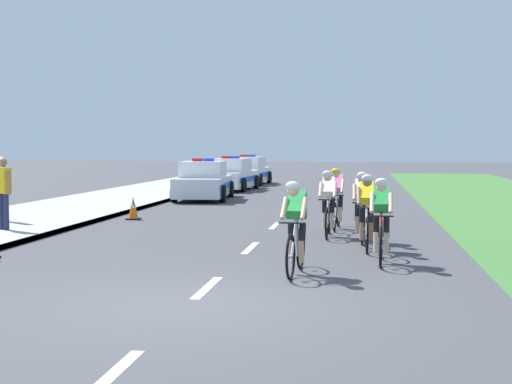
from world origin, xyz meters
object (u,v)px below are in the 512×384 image
Objects in this scene: cyclist_third at (367,211)px; traffic_cone_mid at (133,209)px; cyclist_fifth at (328,203)px; cyclist_sixth at (337,198)px; police_car_third at (248,172)px; cyclist_lead at (296,226)px; police_car_nearest at (204,182)px; cyclist_second at (381,219)px; spectator_back at (2,184)px; spectator_middle at (3,189)px; cyclist_fourth at (362,206)px; police_car_second at (231,176)px.

cyclist_third reaches higher than traffic_cone_mid.
cyclist_third and cyclist_fifth have the same top height.
cyclist_sixth is at bearing -13.46° from traffic_cone_mid.
cyclist_fifth is at bearing 114.08° from cyclist_third.
cyclist_lead is at bearing -78.99° from police_car_third.
police_car_nearest is (-5.42, 8.81, -0.11)m from cyclist_sixth.
cyclist_sixth is at bearing 101.81° from cyclist_third.
cyclist_second is at bearing -79.01° from cyclist_sixth.
cyclist_lead is 1.00× the size of cyclist_fifth.
police_car_third is (-5.42, 19.39, -0.11)m from cyclist_sixth.
cyclist_lead is 10.04m from spectator_back.
spectator_middle reaches higher than cyclist_fifth.
cyclist_fifth is 0.38× the size of police_car_nearest.
police_car_second is (-6.04, 16.71, -0.11)m from cyclist_fourth.
cyclist_fifth is at bearing -71.74° from police_car_second.
cyclist_third is at bearing -85.42° from cyclist_fourth.
cyclist_third is (1.15, 2.83, 0.00)m from cyclist_lead.
traffic_cone_mid is 0.38× the size of spectator_middle.
police_car_second is (-6.14, 17.92, -0.11)m from cyclist_third.
police_car_third is 7.00× the size of traffic_cone_mid.
cyclist_second is at bearing -75.31° from police_car_third.
cyclist_third is (-0.25, 1.54, 0.00)m from cyclist_second.
cyclist_fourth is at bearing -29.36° from traffic_cone_mid.
cyclist_second is 0.39× the size of police_car_third.
police_car_nearest is at bearing 114.87° from cyclist_second.
cyclist_lead is 26.12m from police_car_third.
police_car_second is at bearing 109.87° from cyclist_fourth.
spectator_middle reaches higher than cyclist_fourth.
police_car_third is at bearing 105.06° from cyclist_third.
cyclist_fourth is 7.31m from traffic_cone_mid.
police_car_nearest is 7.45m from traffic_cone_mid.
spectator_back is at bearing -147.29° from traffic_cone_mid.
cyclist_fifth is 1.00× the size of cyclist_sixth.
police_car_nearest is at bearing 121.60° from cyclist_sixth.
police_car_nearest reaches higher than cyclist_third.
police_car_second is at bearing 90.03° from police_car_nearest.
cyclist_fourth is 2.69× the size of traffic_cone_mid.
police_car_second reaches higher than cyclist_sixth.
cyclist_second and cyclist_fourth have the same top height.
cyclist_lead is 6.26m from cyclist_sixth.
police_car_nearest is at bearing 78.55° from spectator_middle.
cyclist_fourth is at bearing -42.51° from cyclist_fifth.
spectator_middle is at bearing -179.66° from cyclist_fourth.
cyclist_lead is 1.03× the size of spectator_back.
cyclist_fifth is 2.69× the size of traffic_cone_mid.
cyclist_fifth is 1.52m from cyclist_sixth.
police_car_second reaches higher than traffic_cone_mid.
spectator_back reaches higher than cyclist_lead.
cyclist_sixth is at bearing -58.40° from police_car_nearest.
traffic_cone_mid is at bearing 62.07° from spectator_middle.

